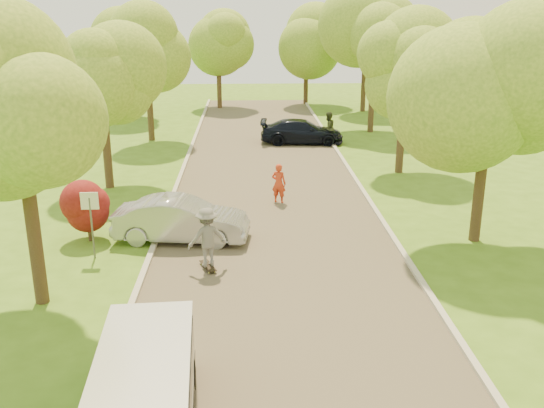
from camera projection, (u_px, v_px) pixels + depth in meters
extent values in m
plane|color=#466E1A|center=(285.00, 315.00, 15.68)|extent=(100.00, 100.00, 0.00)
cube|color=#4C4438|center=(272.00, 214.00, 23.28)|extent=(8.00, 60.00, 0.01)
cube|color=#B2AD9E|center=(166.00, 214.00, 23.10)|extent=(0.18, 60.00, 0.12)
cube|color=#B2AD9E|center=(376.00, 211.00, 23.43)|extent=(0.18, 60.00, 0.12)
cylinder|color=#59595E|center=(92.00, 228.00, 18.93)|extent=(0.06, 0.06, 2.00)
cube|color=white|center=(89.00, 201.00, 18.66)|extent=(0.55, 0.04, 0.55)
cylinder|color=#382619|center=(90.00, 231.00, 20.54)|extent=(0.12, 0.12, 0.70)
sphere|color=#590F0F|center=(88.00, 210.00, 20.31)|extent=(1.70, 1.70, 1.70)
cylinder|color=#382619|center=(35.00, 240.00, 15.81)|extent=(0.36, 0.36, 3.60)
sphere|color=#547E22|center=(19.00, 119.00, 14.82)|extent=(4.60, 4.60, 4.60)
sphere|color=#547E22|center=(44.00, 90.00, 14.64)|extent=(3.45, 3.45, 3.45)
cylinder|color=#382619|center=(107.00, 152.00, 26.31)|extent=(0.36, 0.36, 3.15)
sphere|color=#547E22|center=(101.00, 87.00, 25.43)|extent=(4.20, 4.20, 4.20)
sphere|color=#547E22|center=(115.00, 71.00, 25.26)|extent=(3.15, 3.15, 3.15)
cylinder|color=#382619|center=(150.00, 108.00, 35.72)|extent=(0.36, 0.36, 3.83)
sphere|color=#547E22|center=(146.00, 50.00, 34.68)|extent=(4.80, 4.80, 4.80)
sphere|color=#547E22|center=(158.00, 37.00, 34.49)|extent=(3.60, 3.60, 3.60)
cylinder|color=#382619|center=(480.00, 186.00, 20.12)|extent=(0.36, 0.36, 3.83)
sphere|color=#547E22|center=(491.00, 83.00, 19.06)|extent=(5.00, 5.00, 5.00)
sphere|color=#547E22|center=(517.00, 58.00, 18.86)|extent=(3.75, 3.75, 3.75)
cylinder|color=#382619|center=(401.00, 138.00, 28.72)|extent=(0.36, 0.36, 3.38)
sphere|color=#547E22|center=(405.00, 73.00, 27.79)|extent=(4.40, 4.40, 4.40)
sphere|color=#547E22|center=(420.00, 59.00, 27.62)|extent=(3.30, 3.30, 3.30)
cylinder|color=#382619|center=(372.00, 100.00, 38.14)|extent=(0.36, 0.36, 4.05)
sphere|color=#547E22|center=(375.00, 41.00, 37.03)|extent=(5.20, 5.20, 5.20)
sphere|color=#547E22|center=(388.00, 28.00, 36.83)|extent=(3.90, 3.90, 3.90)
cylinder|color=#382619|center=(133.00, 92.00, 43.26)|extent=(0.36, 0.36, 3.60)
sphere|color=#547E22|center=(130.00, 45.00, 42.24)|extent=(5.00, 5.00, 5.00)
sphere|color=#547E22|center=(140.00, 34.00, 42.03)|extent=(3.75, 3.75, 3.75)
cylinder|color=#382619|center=(364.00, 86.00, 45.82)|extent=(0.36, 0.36, 3.83)
sphere|color=#547E22|center=(366.00, 39.00, 44.76)|extent=(5.00, 5.00, 5.00)
sphere|color=#547E22|center=(376.00, 29.00, 44.56)|extent=(3.75, 3.75, 3.75)
cylinder|color=#382619|center=(219.00, 86.00, 47.34)|extent=(0.36, 0.36, 3.38)
sphere|color=#547E22|center=(218.00, 45.00, 46.37)|extent=(4.80, 4.80, 4.80)
sphere|color=#547E22|center=(227.00, 36.00, 46.18)|extent=(3.60, 3.60, 3.60)
cylinder|color=#382619|center=(306.00, 82.00, 49.49)|extent=(0.36, 0.36, 3.60)
sphere|color=#547E22|center=(307.00, 40.00, 48.47)|extent=(5.00, 5.00, 5.00)
sphere|color=#547E22|center=(316.00, 30.00, 48.27)|extent=(3.75, 3.75, 3.75)
cube|color=silver|center=(145.00, 394.00, 10.98)|extent=(1.97, 4.40, 1.48)
cube|color=black|center=(144.00, 370.00, 11.08)|extent=(1.92, 3.15, 0.49)
cylinder|color=black|center=(115.00, 379.00, 12.45)|extent=(0.25, 0.60, 0.59)
cylinder|color=black|center=(190.00, 375.00, 12.60)|extent=(0.25, 0.60, 0.59)
imported|color=#A2A2A6|center=(181.00, 220.00, 20.45)|extent=(4.68, 2.10, 1.49)
imported|color=black|center=(302.00, 132.00, 35.24)|extent=(4.92, 2.29, 1.39)
cube|color=black|center=(208.00, 266.00, 18.38)|extent=(0.59, 0.97, 0.02)
cylinder|color=#BFCC4C|center=(207.00, 263.00, 18.72)|extent=(0.06, 0.08, 0.07)
cylinder|color=#BFCC4C|center=(202.00, 264.00, 18.66)|extent=(0.06, 0.08, 0.07)
cylinder|color=#BFCC4C|center=(214.00, 271.00, 18.14)|extent=(0.06, 0.08, 0.07)
cylinder|color=#BFCC4C|center=(209.00, 272.00, 18.07)|extent=(0.06, 0.08, 0.07)
imported|color=slate|center=(207.00, 237.00, 18.09)|extent=(1.35, 1.07, 1.84)
imported|color=#BB361C|center=(279.00, 183.00, 24.43)|extent=(0.70, 0.58, 1.63)
imported|color=#2D3520|center=(328.00, 128.00, 34.97)|extent=(1.15, 1.10, 1.87)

